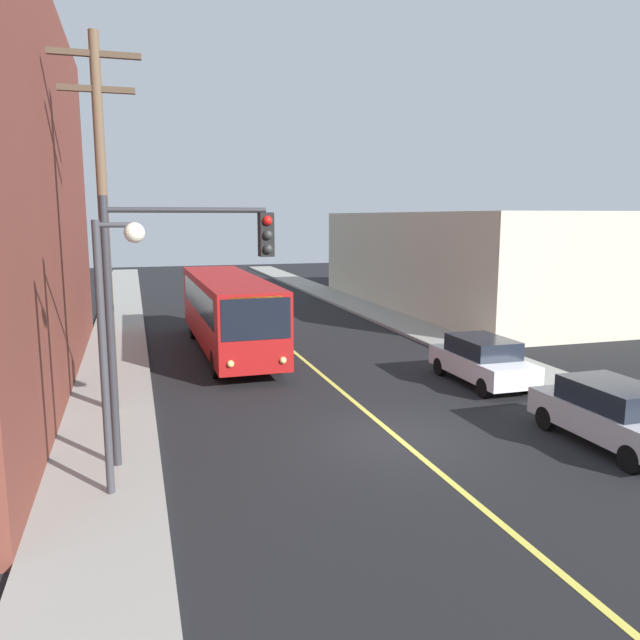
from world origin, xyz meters
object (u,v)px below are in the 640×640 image
parked_car_white (482,360)px  traffic_signal_left_corner (180,280)px  fire_hydrant (498,352)px  utility_pole_near (103,210)px  street_lamp_left (113,318)px  parked_car_silver (613,413)px  city_bus (228,310)px

parked_car_white → traffic_signal_left_corner: traffic_signal_left_corner is taller
traffic_signal_left_corner → fire_hydrant: 14.27m
utility_pole_near → fire_hydrant: (13.98, 1.93, -5.29)m
parked_car_white → street_lamp_left: street_lamp_left is taller
parked_car_silver → fire_hydrant: size_ratio=5.26×
utility_pole_near → city_bus: bearing=59.4°
parked_car_silver → utility_pole_near: size_ratio=0.42×
fire_hydrant → city_bus: bearing=149.3°
parked_car_silver → street_lamp_left: size_ratio=0.80×
city_bus → fire_hydrant: 11.12m
city_bus → fire_hydrant: (9.50, -5.64, -1.23)m
parked_car_silver → utility_pole_near: bearing=152.6°
city_bus → parked_car_white: (7.58, -7.68, -0.98)m
parked_car_silver → fire_hydrant: 8.40m
parked_car_silver → traffic_signal_left_corner: traffic_signal_left_corner is taller
city_bus → parked_car_white: bearing=-45.4°
parked_car_white → traffic_signal_left_corner: (-10.34, -4.25, 3.46)m
parked_car_silver → traffic_signal_left_corner: 11.07m
parked_car_silver → fire_hydrant: bearing=76.8°
parked_car_white → street_lamp_left: size_ratio=0.80×
traffic_signal_left_corner → city_bus: bearing=77.0°
parked_car_white → fire_hydrant: parked_car_white is taller
parked_car_white → street_lamp_left: 13.39m
street_lamp_left → fire_hydrant: size_ratio=6.55×
parked_car_white → traffic_signal_left_corner: 11.70m
utility_pole_near → street_lamp_left: bearing=-87.1°
city_bus → street_lamp_left: street_lamp_left is taller
parked_car_white → traffic_signal_left_corner: bearing=-157.7°
traffic_signal_left_corner → street_lamp_left: bearing=-133.9°
fire_hydrant → traffic_signal_left_corner: bearing=-152.9°
city_bus → street_lamp_left: 14.16m
traffic_signal_left_corner → street_lamp_left: size_ratio=1.09×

